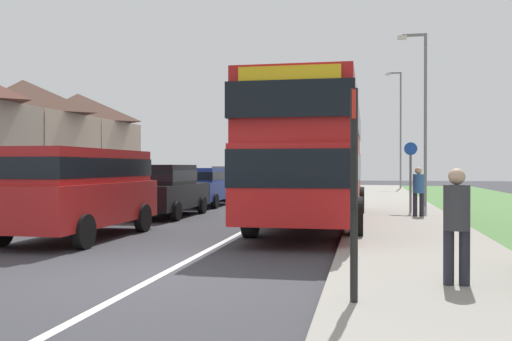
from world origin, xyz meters
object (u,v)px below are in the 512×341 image
at_px(parked_van_red, 79,185).
at_px(parked_car_grey, 233,181).
at_px(pedestrian_walking_away, 418,189).
at_px(street_lamp_far, 399,123).
at_px(parked_car_blue, 203,185).
at_px(pedestrian_at_stop, 457,221).
at_px(bus_stop_sign, 354,180).
at_px(parked_car_black, 164,188).
at_px(double_decker_bus, 314,151).
at_px(street_lamp_mid, 423,108).
at_px(cycle_route_sign, 411,174).

xyz_separation_m(parked_van_red, parked_car_grey, (-0.07, 15.81, -0.32)).
bearing_deg(parked_van_red, pedestrian_walking_away, 37.28).
bearing_deg(parked_car_grey, street_lamp_far, 56.68).
height_order(parked_car_blue, pedestrian_at_stop, pedestrian_at_stop).
distance_m(pedestrian_walking_away, bus_stop_sign, 11.89).
relative_size(parked_van_red, parked_car_grey, 1.19).
height_order(parked_car_black, street_lamp_far, street_lamp_far).
distance_m(parked_car_grey, bus_stop_sign, 22.29).
distance_m(parked_car_black, street_lamp_far, 25.63).
height_order(pedestrian_at_stop, pedestrian_walking_away, same).
bearing_deg(parked_car_blue, bus_stop_sign, -67.74).
bearing_deg(parked_car_grey, bus_stop_sign, -72.92).
bearing_deg(parked_car_black, double_decker_bus, -18.95).
relative_size(pedestrian_at_stop, street_lamp_mid, 0.24).
bearing_deg(parked_car_blue, pedestrian_walking_away, -28.51).
bearing_deg(bus_stop_sign, parked_van_red, 139.73).
bearing_deg(cycle_route_sign, parked_car_black, -166.15).
xyz_separation_m(parked_van_red, cycle_route_sign, (8.10, 7.80, 0.17)).
height_order(parked_car_black, street_lamp_mid, street_lamp_mid).
height_order(bus_stop_sign, street_lamp_far, street_lamp_far).
bearing_deg(parked_car_black, pedestrian_at_stop, -52.20).
distance_m(double_decker_bus, parked_van_red, 6.58).
bearing_deg(parked_car_black, street_lamp_mid, 30.24).
height_order(pedestrian_at_stop, street_lamp_mid, street_lamp_mid).
height_order(parked_car_grey, street_lamp_far, street_lamp_far).
bearing_deg(parked_car_blue, cycle_route_sign, -20.09).
relative_size(parked_van_red, parked_car_blue, 1.19).
relative_size(parked_car_grey, cycle_route_sign, 1.66).
height_order(parked_van_red, street_lamp_far, street_lamp_far).
bearing_deg(street_lamp_mid, pedestrian_at_stop, -93.74).
bearing_deg(pedestrian_at_stop, bus_stop_sign, -137.98).
height_order(parked_van_red, cycle_route_sign, cycle_route_sign).
xyz_separation_m(parked_car_blue, cycle_route_sign, (8.31, -3.04, 0.53)).
bearing_deg(parked_car_grey, parked_car_blue, -91.57).
bearing_deg(street_lamp_far, cycle_route_sign, -92.18).
relative_size(parked_car_black, parked_car_grey, 1.09).
relative_size(parked_car_black, parked_car_blue, 1.08).
bearing_deg(parked_van_red, parked_car_blue, 91.09).
bearing_deg(cycle_route_sign, bus_stop_sign, -96.98).
relative_size(pedestrian_at_stop, cycle_route_sign, 0.66).
bearing_deg(street_lamp_far, parked_car_black, -110.72).
xyz_separation_m(double_decker_bus, parked_car_blue, (-5.35, 6.83, -1.25)).
bearing_deg(parked_car_blue, parked_van_red, -88.91).
bearing_deg(street_lamp_mid, street_lamp_far, 89.56).
bearing_deg(double_decker_bus, parked_car_grey, 113.84).
distance_m(parked_van_red, street_lamp_far, 31.02).
height_order(parked_van_red, street_lamp_mid, street_lamp_mid).
relative_size(cycle_route_sign, street_lamp_far, 0.30).
bearing_deg(parked_car_black, bus_stop_sign, -59.98).
xyz_separation_m(parked_car_black, pedestrian_walking_away, (8.27, 0.47, 0.02)).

